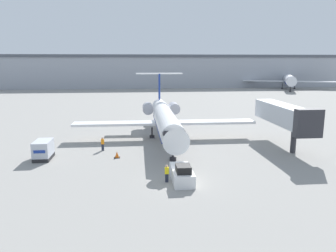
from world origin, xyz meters
The scene contains 10 objects.
ground_plane centered at (0.00, 0.00, 0.00)m, with size 600.00×600.00×0.00m, color gray.
terminal_building centered at (0.00, 120.00, 7.26)m, with size 180.00×16.80×14.46m.
airplane_main centered at (0.12, 18.94, 3.16)m, with size 27.64×28.66×9.51m.
pushback_tug centered at (0.12, 0.62, 0.74)m, with size 1.96×4.85×1.96m.
luggage_cart centered at (-15.52, 9.68, 1.14)m, with size 1.88×3.35×2.28m.
worker_near_tug centered at (-1.38, 0.47, 0.93)m, with size 0.40×0.25×1.77m.
worker_by_wing centered at (-8.74, 12.87, 0.96)m, with size 0.40×0.25×1.82m.
traffic_cone_left centered at (-6.69, 9.32, 0.38)m, with size 0.72×0.72×0.80m.
airplane_parked_far_left centered at (60.82, 104.06, 4.11)m, with size 36.40×34.22×11.15m.
jet_bridge centered at (15.94, 12.36, 4.46)m, with size 3.20×14.48×6.19m.
Camera 1 is at (-4.33, -29.90, 11.70)m, focal length 35.00 mm.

